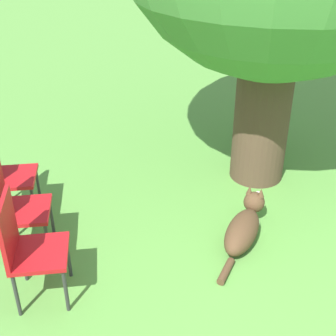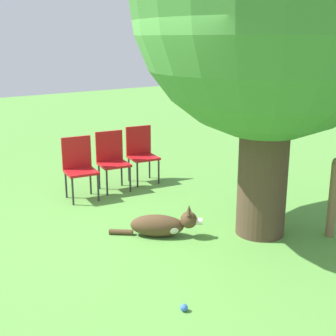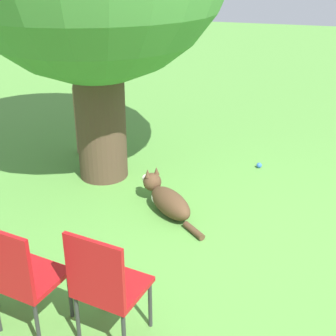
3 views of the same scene
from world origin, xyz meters
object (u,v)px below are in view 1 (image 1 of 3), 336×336
object	(u,v)px
fence_post	(279,109)
red_chair_2	(2,169)
red_chair_0	(26,244)
dog	(244,226)
red_chair_1	(13,202)

from	to	relation	value
fence_post	red_chair_2	size ratio (longest dim) A/B	1.07
red_chair_2	fence_post	bearing A→B (deg)	19.65
fence_post	red_chair_0	world-z (taller)	fence_post
dog	fence_post	world-z (taller)	fence_post
red_chair_2	red_chair_0	bearing A→B (deg)	-72.57
fence_post	red_chair_2	xyz separation A→B (m)	(-3.26, -0.54, 0.02)
dog	red_chair_0	size ratio (longest dim) A/B	0.97
red_chair_0	red_chair_2	size ratio (longest dim) A/B	1.00
red_chair_0	fence_post	bearing A→B (deg)	39.63
red_chair_0	red_chair_2	xyz separation A→B (m)	(-0.15, 1.21, 0.00)
dog	red_chair_0	distance (m)	1.93
fence_post	red_chair_0	distance (m)	3.57
fence_post	red_chair_0	bearing A→B (deg)	-150.61
dog	red_chair_1	distance (m)	2.05
dog	red_chair_0	world-z (taller)	red_chair_0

